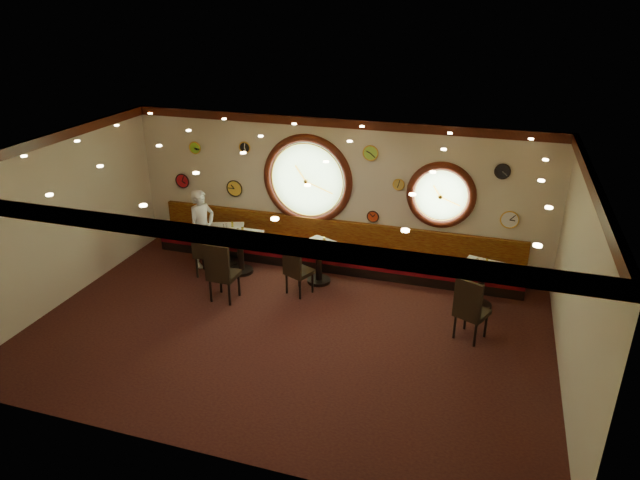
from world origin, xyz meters
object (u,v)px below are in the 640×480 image
Objects in this scene: chair_c at (296,266)px; condiment_b_pepper at (238,234)px; table_a at (226,242)px; condiment_b_salt at (238,231)px; chair_a at (205,247)px; table_d at (481,282)px; condiment_c_bottle at (324,241)px; condiment_d_bottle at (487,262)px; condiment_c_salt at (317,242)px; condiment_a_salt at (224,226)px; condiment_b_bottle at (243,231)px; condiment_a_pepper at (226,226)px; table_b at (240,249)px; waiter at (202,228)px; table_c at (319,259)px; condiment_d_pepper at (488,265)px; chair_b at (221,269)px; chair_d at (470,306)px; condiment_c_pepper at (318,245)px; condiment_d_salt at (477,261)px; condiment_a_bottle at (232,225)px.

chair_c is 1.55m from condiment_b_pepper.
condiment_b_salt is (0.40, -0.17, 0.38)m from table_a.
table_d is at bearing -4.18° from chair_a.
condiment_c_bottle is 1.25× the size of condiment_d_bottle.
condiment_b_pepper reaches higher than condiment_c_salt.
condiment_c_bottle is at bearing -4.93° from condiment_a_salt.
condiment_a_pepper is at bearing 154.95° from condiment_b_bottle.
waiter is at bearing 173.45° from table_b.
condiment_b_bottle is 4.92m from condiment_d_bottle.
condiment_d_pepper is at bearing -0.49° from table_c.
chair_b reaches higher than condiment_b_bottle.
chair_d is 4.90m from condiment_b_bottle.
chair_a is 2.32m from condiment_c_salt.
chair_b is (-1.53, -1.32, 0.17)m from table_c.
table_a is at bearing 150.24° from table_b.
table_a is at bearing 156.67° from condiment_b_salt.
table_a is 1.66m from chair_b.
condiment_c_bottle is at bearing -4.69° from condiment_a_pepper.
chair_b is 1.75m from waiter.
condiment_c_salt is at bearing 122.37° from condiment_c_pepper.
table_c is 1.36× the size of chair_a.
condiment_c_pepper is at bearing -2.54° from condiment_b_bottle.
chair_d is 8.38× the size of condiment_b_pepper.
table_b is at bearing -138.84° from condiment_b_bottle.
waiter is (-0.91, 0.10, 0.31)m from table_b.
table_d is 1.37× the size of chair_c.
condiment_d_bottle is (0.17, -0.03, 0.01)m from condiment_d_salt.
condiment_d_bottle is at bearing 0.42° from table_c.
condiment_b_pepper is 5.00m from condiment_d_pepper.
condiment_b_pepper is 1.73m from condiment_c_pepper.
condiment_c_salt is 0.64× the size of condiment_a_bottle.
condiment_d_pepper is at bearing -0.75° from condiment_c_salt.
chair_d is at bearing -22.49° from condiment_c_salt.
table_d reaches higher than table_a.
condiment_d_pepper is (5.60, 0.43, 0.21)m from chair_a.
chair_a is 0.83m from condiment_b_bottle.
table_a is 1.44× the size of chair_c.
table_c is 0.58× the size of waiter.
table_b is at bearing 24.58° from chair_a.
condiment_c_salt is at bearing 95.39° from chair_c.
table_d is 1.24m from chair_d.
condiment_b_salt is at bearing 34.52° from chair_a.
condiment_a_bottle is at bearing 177.42° from condiment_d_salt.
table_a is at bearing 175.10° from condiment_c_salt.
condiment_b_bottle is at bearing 25.37° from chair_a.
chair_c is (2.04, -0.18, -0.05)m from chair_a.
table_a is at bearing -179.93° from chair_c.
waiter reaches higher than condiment_b_bottle.
condiment_d_salt is (3.13, 0.04, 0.02)m from condiment_c_salt.
condiment_c_bottle reaches higher than condiment_c_pepper.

